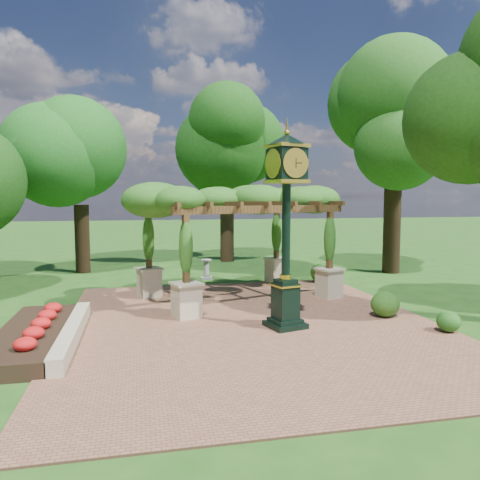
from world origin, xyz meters
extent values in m
plane|color=#1E4714|center=(0.00, 0.00, 0.00)|extent=(120.00, 120.00, 0.00)
cube|color=brown|center=(0.00, 1.00, 0.02)|extent=(10.00, 12.00, 0.04)
cube|color=#C6B793|center=(-4.60, 0.50, 0.20)|extent=(0.35, 5.00, 0.40)
cube|color=red|center=(-5.50, 0.50, 0.18)|extent=(1.50, 5.00, 0.36)
cube|color=black|center=(0.79, 0.46, 0.11)|extent=(1.11, 1.11, 0.14)
cube|color=black|center=(0.79, 0.46, 0.72)|extent=(0.69, 0.69, 1.02)
cube|color=gold|center=(0.79, 0.46, 1.17)|extent=(0.78, 0.78, 0.05)
cylinder|color=black|center=(0.79, 0.46, 2.64)|extent=(0.28, 0.28, 2.60)
cube|color=black|center=(0.79, 0.46, 4.34)|extent=(0.97, 0.97, 0.79)
cylinder|color=beige|center=(0.90, 0.07, 4.34)|extent=(0.66, 0.21, 0.68)
cone|color=black|center=(0.79, 0.46, 4.96)|extent=(1.25, 1.25, 0.28)
sphere|color=gold|center=(0.79, 0.46, 5.13)|extent=(0.16, 0.16, 0.16)
cube|color=beige|center=(-1.67, 2.05, 0.52)|extent=(0.87, 0.87, 0.96)
cube|color=#50371B|center=(-1.67, 2.05, 2.04)|extent=(0.21, 0.21, 1.97)
cube|color=beige|center=(3.39, 3.69, 0.52)|extent=(0.87, 0.87, 0.96)
cube|color=#50371B|center=(3.39, 3.69, 2.04)|extent=(0.21, 0.21, 1.97)
cube|color=beige|center=(-2.66, 5.09, 0.52)|extent=(0.87, 0.87, 0.96)
cube|color=#50371B|center=(-2.66, 5.09, 2.04)|extent=(0.21, 0.21, 1.97)
cube|color=beige|center=(2.41, 6.73, 0.52)|extent=(0.87, 0.87, 0.96)
cube|color=#50371B|center=(2.41, 6.73, 2.04)|extent=(0.21, 0.21, 1.97)
cube|color=#50371B|center=(0.86, 2.87, 3.11)|extent=(5.92, 2.05, 0.23)
cube|color=#50371B|center=(-0.13, 5.91, 3.11)|extent=(5.92, 2.05, 0.23)
ellipsoid|color=#275719|center=(0.37, 4.39, 3.40)|extent=(7.06, 5.55, 1.07)
cube|color=#9C9C93|center=(-0.20, 8.34, 0.04)|extent=(0.51, 0.51, 0.09)
cylinder|color=#9C9C93|center=(-0.20, 8.34, 0.43)|extent=(0.26, 0.26, 0.77)
cylinder|color=#9C9C93|center=(-0.20, 8.34, 0.83)|extent=(0.48, 0.48, 0.04)
ellipsoid|color=#1F5518|center=(4.76, -0.84, 0.31)|extent=(0.65, 0.65, 0.53)
ellipsoid|color=#285919|center=(3.95, 0.90, 0.41)|extent=(0.86, 0.86, 0.74)
ellipsoid|color=#275819|center=(4.23, 6.55, 0.41)|extent=(1.03, 1.03, 0.74)
cylinder|color=black|center=(-5.55, 11.35, 1.56)|extent=(0.67, 0.67, 3.13)
ellipsoid|color=#195017|center=(-5.55, 11.35, 5.60)|extent=(4.15, 4.15, 4.94)
cylinder|color=#322114|center=(1.68, 13.62, 1.69)|extent=(0.74, 0.74, 3.38)
ellipsoid|color=#164110|center=(1.68, 13.62, 6.04)|extent=(4.78, 4.78, 5.33)
cylinder|color=black|center=(8.38, 8.28, 2.02)|extent=(0.78, 0.78, 4.05)
ellipsoid|color=#215016|center=(8.38, 8.28, 7.24)|extent=(4.87, 4.87, 6.39)
camera|label=1|loc=(-2.94, -11.18, 3.50)|focal=35.00mm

